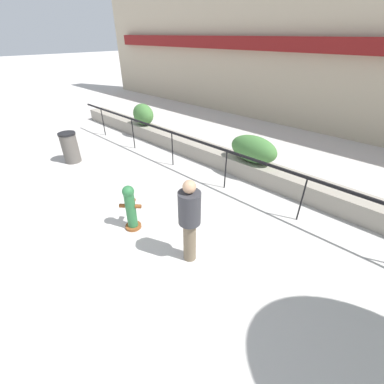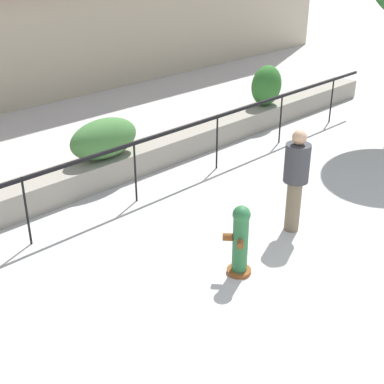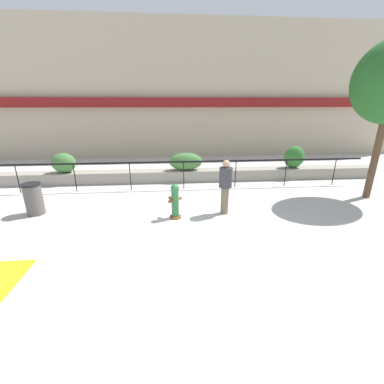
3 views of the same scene
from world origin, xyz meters
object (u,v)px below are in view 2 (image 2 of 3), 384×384
object	(u,v)px
fire_hydrant	(240,240)
pedestrian	(296,175)
hedge_bush_1	(104,139)
hedge_bush_2	(267,85)

from	to	relation	value
fire_hydrant	pedestrian	distance (m)	1.64
pedestrian	fire_hydrant	bearing A→B (deg)	-172.32
hedge_bush_1	hedge_bush_2	bearing A→B (deg)	0.00
hedge_bush_2	pedestrian	xyz separation A→B (m)	(-3.98, -3.71, -0.01)
hedge_bush_2	pedestrian	bearing A→B (deg)	-136.98
hedge_bush_1	fire_hydrant	bearing A→B (deg)	-98.22
fire_hydrant	pedestrian	xyz separation A→B (m)	(1.57, 0.21, 0.44)
hedge_bush_1	pedestrian	world-z (taller)	pedestrian
hedge_bush_1	hedge_bush_2	distance (m)	4.98
hedge_bush_1	hedge_bush_2	world-z (taller)	hedge_bush_2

